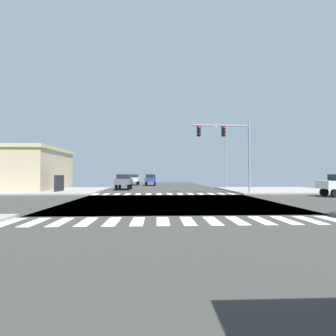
% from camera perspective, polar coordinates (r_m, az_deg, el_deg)
% --- Properties ---
extents(ground, '(90.00, 90.00, 0.05)m').
position_cam_1_polar(ground, '(17.91, 0.72, -7.47)').
color(ground, '#343531').
extents(sidewalk_corner_ne, '(12.00, 12.00, 0.14)m').
position_cam_1_polar(sidewalk_corner_ne, '(32.96, 22.70, -4.43)').
color(sidewalk_corner_ne, gray).
rests_on(sidewalk_corner_ne, ground).
extents(sidewalk_corner_nw, '(12.00, 12.00, 0.14)m').
position_cam_1_polar(sidewalk_corner_nw, '(32.15, -24.50, -4.49)').
color(sidewalk_corner_nw, gray).
rests_on(sidewalk_corner_nw, ground).
extents(crosswalk_near, '(13.50, 2.00, 0.01)m').
position_cam_1_polar(crosswalk_near, '(10.67, 1.61, -11.46)').
color(crosswalk_near, silver).
rests_on(crosswalk_near, ground).
extents(crosswalk_far, '(13.50, 2.00, 0.01)m').
position_cam_1_polar(crosswalk_far, '(25.16, -0.80, -5.66)').
color(crosswalk_far, silver).
rests_on(crosswalk_far, ground).
extents(traffic_signal_mast, '(5.66, 0.55, 6.97)m').
position_cam_1_polar(traffic_signal_mast, '(25.86, 12.87, 5.82)').
color(traffic_signal_mast, gray).
rests_on(traffic_signal_mast, ground).
extents(street_lamp, '(1.78, 0.32, 8.35)m').
position_cam_1_polar(street_lamp, '(35.56, 12.16, 3.63)').
color(street_lamp, gray).
rests_on(street_lamp, ground).
extents(bank_building, '(13.76, 10.45, 5.00)m').
position_cam_1_polar(bank_building, '(36.27, -31.52, -0.20)').
color(bank_building, tan).
rests_on(bank_building, ground).
extents(sedan_farside_1, '(1.80, 4.30, 1.88)m').
position_cam_1_polar(sedan_farside_1, '(44.06, -3.82, -2.39)').
color(sedan_farside_1, black).
rests_on(sedan_farside_1, ground).
extents(sedan_leading_3, '(1.80, 4.30, 1.88)m').
position_cam_1_polar(sedan_leading_3, '(46.52, -7.45, -2.33)').
color(sedan_leading_3, black).
rests_on(sedan_leading_3, ground).
extents(sedan_middle_4, '(1.80, 4.30, 1.88)m').
position_cam_1_polar(sedan_middle_4, '(32.66, -9.56, -2.71)').
color(sedan_middle_4, black).
rests_on(sedan_middle_4, ground).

